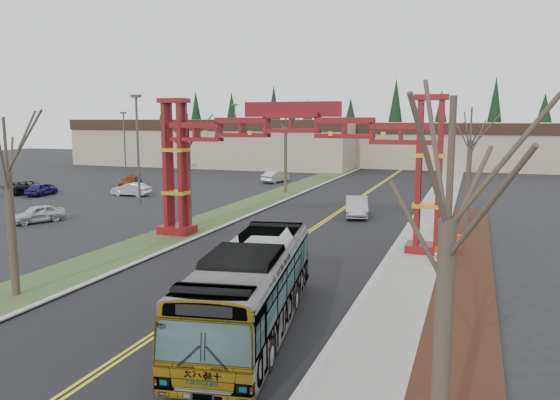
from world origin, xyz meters
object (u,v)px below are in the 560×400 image
at_px(parked_car_mid_b, 41,189).
at_px(barrel_south, 440,256).
at_px(silver_sedan, 357,207).
at_px(light_pole_near, 138,141).
at_px(retail_building_west, 226,142).
at_px(parked_car_near_c, 31,187).
at_px(parked_car_far_a, 276,177).
at_px(light_pole_mid, 124,141).
at_px(light_pole_far, 235,132).
at_px(bare_tree_right_near, 448,222).
at_px(bare_tree_right_far, 470,141).
at_px(retail_building_east, 474,145).
at_px(transit_bus, 252,288).
at_px(parked_car_near_a, 37,214).
at_px(street_sign, 452,241).
at_px(barrel_mid, 457,242).
at_px(barrel_north, 450,232).
at_px(bare_tree_median_near, 7,172).
at_px(bare_tree_median_mid, 188,145).
at_px(parked_car_mid_a, 131,182).
at_px(bare_tree_median_far, 286,127).
at_px(parked_car_near_b, 131,189).
at_px(gateway_arch, 292,146).

bearing_deg(parked_car_mid_b, barrel_south, 153.03).
bearing_deg(barrel_south, silver_sedan, 118.86).
bearing_deg(light_pole_near, retail_building_west, 105.42).
bearing_deg(parked_car_near_c, parked_car_far_a, -118.75).
bearing_deg(light_pole_mid, light_pole_far, 64.97).
relative_size(retail_building_west, bare_tree_right_near, 5.78).
relative_size(bare_tree_right_far, light_pole_mid, 0.99).
distance_m(parked_car_near_c, parked_car_mid_b, 2.24).
distance_m(retail_building_east, parked_car_mid_b, 64.45).
bearing_deg(transit_bus, parked_car_near_a, 139.16).
bearing_deg(parked_car_near_c, street_sign, 179.54).
height_order(light_pole_near, barrel_mid, light_pole_near).
relative_size(transit_bus, parked_car_far_a, 2.65).
bearing_deg(parked_car_far_a, barrel_north, 141.03).
distance_m(parked_car_far_a, barrel_mid, 35.99).
relative_size(bare_tree_median_near, bare_tree_median_mid, 0.96).
height_order(parked_car_mid_a, light_pole_near, light_pole_near).
relative_size(parked_car_near_c, bare_tree_right_far, 0.59).
relative_size(parked_car_far_a, bare_tree_median_mid, 0.54).
xyz_separation_m(street_sign, barrel_south, (-0.58, 0.88, -1.05)).
bearing_deg(parked_car_mid_a, light_pole_near, -68.86).
bearing_deg(bare_tree_median_mid, bare_tree_right_far, 19.03).
bearing_deg(bare_tree_right_near, bare_tree_median_far, 112.53).
height_order(bare_tree_median_near, barrel_mid, bare_tree_median_near).
distance_m(transit_bus, light_pole_mid, 53.55).
relative_size(bare_tree_median_far, street_sign, 4.17).
relative_size(parked_car_near_b, parked_car_near_c, 0.80).
bearing_deg(light_pole_mid, transit_bus, -49.93).
distance_m(parked_car_near_b, barrel_south, 34.99).
relative_size(retail_building_east, light_pole_near, 3.91).
xyz_separation_m(transit_bus, bare_tree_right_near, (6.92, -7.85, 4.25)).
relative_size(parked_car_far_a, light_pole_mid, 0.51).
xyz_separation_m(light_pole_mid, street_sign, (40.81, -30.38, -3.34)).
distance_m(light_pole_mid, light_pole_far, 18.28).
relative_size(barrel_south, barrel_north, 1.13).
height_order(bare_tree_median_far, light_pole_far, light_pole_far).
bearing_deg(transit_bus, retail_building_west, 106.40).
relative_size(bare_tree_right_far, light_pole_near, 0.86).
xyz_separation_m(bare_tree_median_near, street_sign, (17.48, 10.39, -3.82)).
distance_m(silver_sedan, street_sign, 15.74).
bearing_deg(parked_car_near_a, gateway_arch, 23.79).
xyz_separation_m(retail_building_west, bare_tree_right_near, (40.00, -75.49, 2.08)).
relative_size(retail_building_west, parked_car_near_c, 9.34).
distance_m(silver_sedan, bare_tree_median_far, 16.11).
bearing_deg(bare_tree_median_near, bare_tree_median_mid, 90.00).
bearing_deg(bare_tree_median_near, transit_bus, -0.68).
bearing_deg(silver_sedan, parked_car_mid_b, 164.97).
height_order(transit_bus, silver_sedan, transit_bus).
relative_size(bare_tree_median_mid, barrel_south, 7.87).
relative_size(barrel_south, barrel_mid, 1.12).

